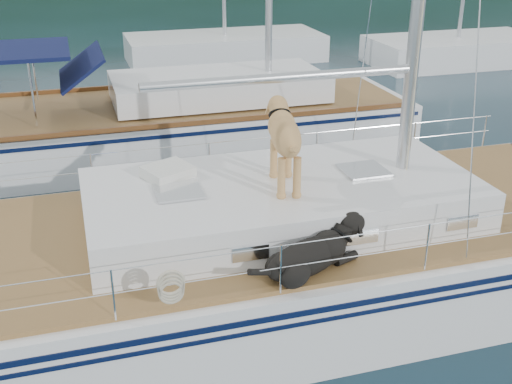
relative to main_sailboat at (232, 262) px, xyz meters
name	(u,v)px	position (x,y,z in m)	size (l,w,h in m)	color
ground	(226,305)	(-0.10, 0.01, -0.68)	(120.00, 120.00, 0.00)	black
main_sailboat	(232,262)	(0.00, 0.00, 0.00)	(12.00, 3.86, 14.01)	white
neighbor_sailboat	(173,125)	(0.32, 6.60, -0.06)	(11.00, 3.50, 13.30)	white
bg_boat_center	(225,48)	(3.90, 16.01, -0.23)	(7.20, 3.00, 11.65)	white
bg_boat_east	(457,51)	(11.90, 13.01, -0.23)	(6.40, 3.00, 11.65)	white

